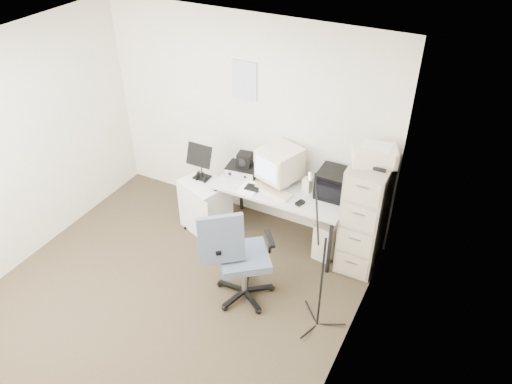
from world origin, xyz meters
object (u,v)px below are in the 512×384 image
at_px(filing_cabinet, 365,215).
at_px(side_cart, 206,206).
at_px(desk, 282,213).
at_px(office_chair, 244,256).

xyz_separation_m(filing_cabinet, side_cart, (-1.85, -0.26, -0.32)).
distance_m(desk, office_chair, 1.03).
xyz_separation_m(desk, office_chair, (0.05, -1.02, 0.18)).
xyz_separation_m(filing_cabinet, office_chair, (-0.90, -1.05, -0.11)).
xyz_separation_m(desk, side_cart, (-0.90, -0.23, -0.04)).
bearing_deg(desk, side_cart, -165.48).
relative_size(office_chair, side_cart, 1.66).
bearing_deg(side_cart, desk, 34.87).
relative_size(filing_cabinet, office_chair, 1.20).
relative_size(filing_cabinet, side_cart, 1.99).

